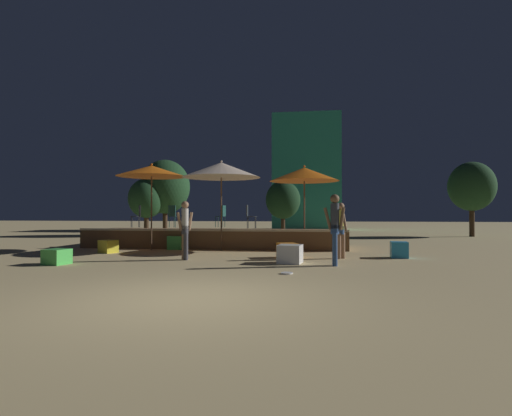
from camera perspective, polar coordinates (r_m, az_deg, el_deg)
The scene contains 24 objects.
ground_plane at distance 6.43m, azimuth -9.74°, elevation -12.66°, with size 120.00×120.00×0.00m, color tan.
wooden_deck at distance 15.98m, azimuth -5.61°, elevation -4.31°, with size 10.08×2.70×0.76m.
patio_umbrella_0 at distance 15.03m, azimuth -14.69°, elevation 5.12°, with size 2.51×2.51×3.15m.
patio_umbrella_1 at distance 14.41m, azimuth 6.91°, elevation 4.78°, with size 2.48×2.48×3.05m.
patio_umbrella_2 at distance 14.43m, azimuth -4.98°, elevation 5.42°, with size 2.81×2.81×3.24m.
cube_seat_0 at distance 12.71m, azimuth 19.77°, elevation -5.64°, with size 0.52×0.52×0.48m.
cube_seat_1 at distance 12.04m, azimuth 4.50°, elevation -6.06°, with size 0.71×0.71×0.44m.
cube_seat_2 at distance 11.66m, azimuth -26.58°, elevation -6.24°, with size 0.62×0.62×0.40m.
cube_seat_3 at distance 15.06m, azimuth -11.43°, elevation -4.88°, with size 0.58×0.58×0.49m.
cube_seat_4 at distance 10.72m, azimuth 4.89°, elevation -6.56°, with size 0.69×0.69×0.49m.
cube_seat_5 at distance 14.34m, azimuth -20.35°, elevation -5.17°, with size 0.63×0.63×0.43m.
person_0 at distance 11.98m, azimuth 12.03°, elevation -2.92°, with size 0.37×0.43×1.64m.
person_1 at distance 11.58m, azimuth -10.12°, elevation -2.87°, with size 0.44×0.36×1.68m.
person_2 at distance 10.32m, azimuth 11.20°, elevation -2.55°, with size 0.55×0.31×1.81m.
bistro_chair_0 at distance 16.97m, azimuth -16.54°, elevation -0.83°, with size 0.47×0.47×0.90m.
bistro_chair_1 at distance 16.47m, azimuth -11.74°, elevation -0.85°, with size 0.43×0.44×0.90m.
bistro_chair_2 at distance 15.29m, azimuth -0.97°, elevation -0.87°, with size 0.40×0.40×0.90m.
bistro_chair_3 at distance 16.54m, azimuth -4.85°, elevation -0.86°, with size 0.41×0.41×0.90m.
frisbee_disc at distance 8.87m, azimuth 4.42°, elevation -9.26°, with size 0.26×0.26×0.03m.
background_tree_0 at distance 25.92m, azimuth 28.44°, elevation 2.70°, with size 2.55×2.55×4.27m.
background_tree_1 at distance 26.88m, azimuth 3.88°, elevation 1.15°, with size 2.33×2.33×3.52m.
background_tree_2 at distance 25.02m, azimuth -12.85°, elevation 2.95°, with size 2.99×2.99×4.60m.
background_tree_3 at distance 24.37m, azimuth -15.38°, elevation 1.31°, with size 2.11×2.11×3.38m.
distant_building at distance 33.56m, azimuth 7.25°, elevation 4.98°, with size 5.47×3.71×9.38m.
Camera 1 is at (1.93, -5.99, 1.33)m, focal length 28.00 mm.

